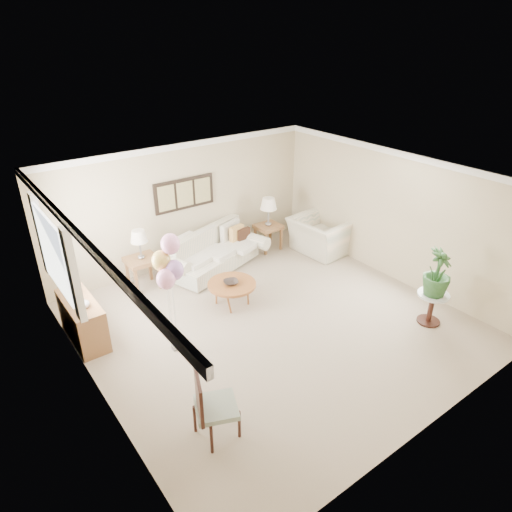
# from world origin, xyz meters

# --- Properties ---
(ground_plane) EXTENTS (6.00, 6.00, 0.00)m
(ground_plane) POSITION_xyz_m (0.00, 0.00, 0.00)
(ground_plane) COLOR tan
(room_shell) EXTENTS (6.04, 6.04, 2.60)m
(room_shell) POSITION_xyz_m (-0.11, 0.09, 1.63)
(room_shell) COLOR #BDAB8B
(room_shell) RESTS_ON ground
(wall_art_triptych) EXTENTS (1.35, 0.06, 0.65)m
(wall_art_triptych) POSITION_xyz_m (0.00, 2.96, 1.55)
(wall_art_triptych) COLOR black
(wall_art_triptych) RESTS_ON ground
(sofa) EXTENTS (2.48, 1.43, 0.83)m
(sofa) POSITION_xyz_m (0.27, 2.36, 0.33)
(sofa) COLOR beige
(sofa) RESTS_ON ground
(end_table_left) EXTENTS (0.60, 0.55, 0.65)m
(end_table_left) POSITION_xyz_m (-1.28, 2.47, 0.55)
(end_table_left) COLOR brown
(end_table_left) RESTS_ON ground
(end_table_right) EXTENTS (0.55, 0.50, 0.60)m
(end_table_right) POSITION_xyz_m (1.76, 2.40, 0.50)
(end_table_right) COLOR brown
(end_table_right) RESTS_ON ground
(lamp_left) EXTENTS (0.33, 0.33, 0.58)m
(lamp_left) POSITION_xyz_m (-1.28, 2.47, 1.10)
(lamp_left) COLOR gray
(lamp_left) RESTS_ON end_table_left
(lamp_right) EXTENTS (0.37, 0.37, 0.65)m
(lamp_right) POSITION_xyz_m (1.76, 2.40, 1.09)
(lamp_right) COLOR gray
(lamp_right) RESTS_ON end_table_right
(coffee_table) EXTENTS (0.89, 0.89, 0.45)m
(coffee_table) POSITION_xyz_m (-0.22, 0.93, 0.42)
(coffee_table) COLOR #A25431
(coffee_table) RESTS_ON ground
(decor_bowl) EXTENTS (0.34, 0.34, 0.07)m
(decor_bowl) POSITION_xyz_m (-0.25, 0.92, 0.48)
(decor_bowl) COLOR #2D2420
(decor_bowl) RESTS_ON coffee_table
(armchair) EXTENTS (1.16, 1.30, 0.80)m
(armchair) POSITION_xyz_m (2.62, 1.59, 0.40)
(armchair) COLOR beige
(armchair) RESTS_ON ground
(side_table) EXTENTS (0.54, 0.54, 0.58)m
(side_table) POSITION_xyz_m (2.22, -1.60, 0.44)
(side_table) COLOR silver
(side_table) RESTS_ON ground
(potted_plant) EXTENTS (0.58, 0.58, 0.83)m
(potted_plant) POSITION_xyz_m (2.20, -1.60, 1.00)
(potted_plant) COLOR #1F4B1A
(potted_plant) RESTS_ON side_table
(accent_chair) EXTENTS (0.66, 0.66, 1.04)m
(accent_chair) POSITION_xyz_m (-2.14, -1.48, 0.54)
(accent_chair) COLOR gray
(accent_chair) RESTS_ON ground
(credenza) EXTENTS (0.46, 1.20, 0.74)m
(credenza) POSITION_xyz_m (-2.76, 1.50, 0.37)
(credenza) COLOR brown
(credenza) RESTS_ON ground
(vase_white) EXTENTS (0.18, 0.18, 0.17)m
(vase_white) POSITION_xyz_m (-2.74, 1.26, 0.82)
(vase_white) COLOR silver
(vase_white) RESTS_ON credenza
(vase_sage) EXTENTS (0.25, 0.25, 0.21)m
(vase_sage) POSITION_xyz_m (-2.74, 1.78, 0.84)
(vase_sage) COLOR beige
(vase_sage) RESTS_ON credenza
(balloon_cluster) EXTENTS (0.45, 0.47, 1.99)m
(balloon_cluster) POSITION_xyz_m (-1.68, 0.38, 1.54)
(balloon_cluster) COLOR gray
(balloon_cluster) RESTS_ON ground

